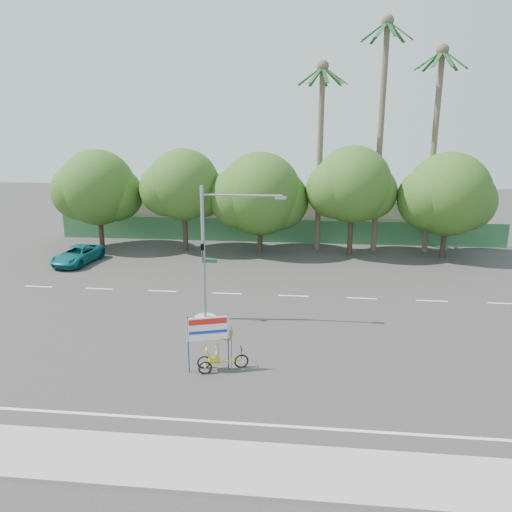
# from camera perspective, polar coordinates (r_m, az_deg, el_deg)

# --- Properties ---
(ground) EXTENTS (120.00, 120.00, 0.00)m
(ground) POSITION_cam_1_polar(r_m,az_deg,el_deg) (22.64, -1.61, -11.21)
(ground) COLOR #33302D
(ground) RESTS_ON ground
(sidewalk_near) EXTENTS (50.00, 2.40, 0.12)m
(sidewalk_near) POSITION_cam_1_polar(r_m,az_deg,el_deg) (16.31, -5.45, -22.69)
(sidewalk_near) COLOR gray
(sidewalk_near) RESTS_ON ground
(fence) EXTENTS (38.00, 0.08, 2.00)m
(fence) POSITION_cam_1_polar(r_m,az_deg,el_deg) (42.65, 2.27, 2.89)
(fence) COLOR #336B3D
(fence) RESTS_ON ground
(building_left) EXTENTS (12.00, 8.00, 4.00)m
(building_left) POSITION_cam_1_polar(r_m,az_deg,el_deg) (48.51, -9.26, 5.41)
(building_left) COLOR beige
(building_left) RESTS_ON ground
(building_right) EXTENTS (14.00, 8.00, 3.60)m
(building_right) POSITION_cam_1_polar(r_m,az_deg,el_deg) (47.11, 12.45, 4.71)
(building_right) COLOR beige
(building_right) RESTS_ON ground
(tree_far_left) EXTENTS (7.14, 6.00, 7.96)m
(tree_far_left) POSITION_cam_1_polar(r_m,az_deg,el_deg) (41.98, -17.69, 7.21)
(tree_far_left) COLOR #473828
(tree_far_left) RESTS_ON ground
(tree_left) EXTENTS (6.66, 5.60, 8.07)m
(tree_left) POSITION_cam_1_polar(r_m,az_deg,el_deg) (39.66, -8.33, 7.77)
(tree_left) COLOR #473828
(tree_left) RESTS_ON ground
(tree_center) EXTENTS (7.62, 6.40, 7.85)m
(tree_center) POSITION_cam_1_polar(r_m,az_deg,el_deg) (38.69, 0.40, 6.86)
(tree_center) COLOR #473828
(tree_center) RESTS_ON ground
(tree_right) EXTENTS (6.90, 5.80, 8.36)m
(tree_right) POSITION_cam_1_polar(r_m,az_deg,el_deg) (38.52, 10.92, 7.71)
(tree_right) COLOR #473828
(tree_right) RESTS_ON ground
(tree_far_right) EXTENTS (7.38, 6.20, 7.94)m
(tree_far_right) POSITION_cam_1_polar(r_m,az_deg,el_deg) (39.79, 21.02, 6.35)
(tree_far_right) COLOR #473828
(tree_far_right) RESTS_ON ground
(palm_tall) EXTENTS (3.73, 3.79, 17.45)m
(palm_tall) POSITION_cam_1_polar(r_m,az_deg,el_deg) (39.93, 14.17, 15.31)
(palm_tall) COLOR #70604C
(palm_tall) RESTS_ON ground
(palm_mid) EXTENTS (3.73, 3.79, 15.45)m
(palm_mid) POSITION_cam_1_polar(r_m,az_deg,el_deg) (40.65, 19.81, 13.38)
(palm_mid) COLOR #70604C
(palm_mid) RESTS_ON ground
(palm_short) EXTENTS (3.73, 3.79, 14.45)m
(palm_short) POSITION_cam_1_polar(r_m,az_deg,el_deg) (39.61, 7.38, 13.31)
(palm_short) COLOR #70604C
(palm_short) RESTS_ON ground
(traffic_signal) EXTENTS (4.72, 1.10, 7.00)m
(traffic_signal) POSITION_cam_1_polar(r_m,az_deg,el_deg) (25.60, -5.33, -1.09)
(traffic_signal) COLOR gray
(traffic_signal) RESTS_ON ground
(trike_billboard) EXTENTS (2.45, 1.04, 2.50)m
(trike_billboard) POSITION_cam_1_polar(r_m,az_deg,el_deg) (21.01, -4.78, -10.39)
(trike_billboard) COLOR black
(trike_billboard) RESTS_ON ground
(pickup_truck) EXTENTS (2.68, 4.87, 1.29)m
(pickup_truck) POSITION_cam_1_polar(r_m,az_deg,el_deg) (38.54, -19.71, 0.12)
(pickup_truck) COLOR #0F646A
(pickup_truck) RESTS_ON ground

